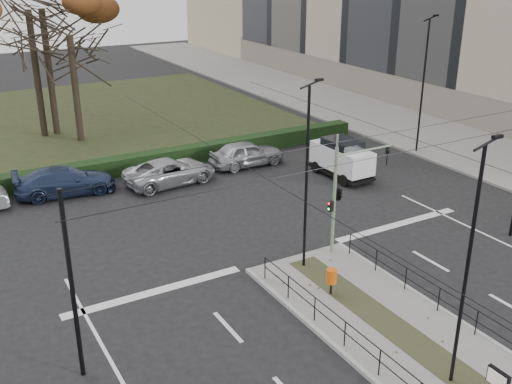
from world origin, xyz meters
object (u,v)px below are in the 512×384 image
Objects in this scene: litter_bin at (332,277)px; streetlamp_sidewalk at (423,85)px; white_van at (342,157)px; parked_car_fifth at (246,153)px; streetlamp_median_near at (468,267)px; streetlamp_median_far at (307,177)px; bare_tree_near at (70,43)px; bare_tree_center at (43,18)px; traffic_light at (340,192)px; parked_car_third at (65,181)px; parked_car_fourth at (170,171)px; rust_tree at (28,10)px.

streetlamp_sidewalk is (15.06, 11.23, 3.51)m from litter_bin.
white_van is 0.89× the size of parked_car_fifth.
streetlamp_median_near reaches higher than parked_car_fifth.
streetlamp_median_far is at bearing -135.03° from white_van.
bare_tree_near reaches higher than parked_car_fifth.
streetlamp_median_far is 0.67× the size of bare_tree_center.
traffic_light is 0.50× the size of bare_tree_near.
streetlamp_sidewalk is 0.75× the size of bare_tree_center.
bare_tree_center is at bearing -3.80° from parked_car_third.
streetlamp_median_near is 1.46× the size of parked_car_fourth.
parked_car_third is at bearing 71.89° from parked_car_fourth.
white_van reaches higher than litter_bin.
litter_bin is at bearing -151.86° from parked_car_third.
bare_tree_center reaches higher than parked_car_fifth.
bare_tree_near is at bearing 103.25° from traffic_light.
parked_car_fourth is at bearing 92.23° from streetlamp_median_near.
rust_tree reaches higher than streetlamp_median_near.
streetlamp_sidewalk is 11.63m from parked_car_fifth.
white_van is at bearing 51.51° from traffic_light.
rust_tree reaches higher than white_van.
streetlamp_median_near is 30.23m from bare_tree_near.
traffic_light reaches higher than parked_car_fourth.
streetlamp_sidewalk is 21.70m from parked_car_third.
parked_car_fourth is 15.54m from rust_tree.
traffic_light is 0.90× the size of parked_car_third.
parked_car_fifth is at bearing -53.58° from bare_tree_near.
litter_bin is at bearing 91.89° from streetlamp_median_near.
streetlamp_sidewalk reaches higher than parked_car_fourth.
white_van is (-6.84, -1.10, -3.23)m from streetlamp_sidewalk.
streetlamp_sidewalk is at bearing -93.94° from parked_car_third.
parked_car_third reaches higher than parked_car_fourth.
parked_car_third is 10.48m from parked_car_fifth.
streetlamp_median_near is at bearing -91.36° from streetlamp_median_far.
streetlamp_sidewalk is at bearing -104.79° from parked_car_fourth.
streetlamp_median_near is 33.09m from rust_tree.
streetlamp_median_far is 22.41m from bare_tree_near.
parked_car_third is at bearing 123.52° from traffic_light.
streetlamp_sidewalk is 0.90× the size of bare_tree_near.
streetlamp_median_far is (-1.94, -0.41, 1.14)m from traffic_light.
streetlamp_sidewalk reaches higher than parked_car_third.
bare_tree_near is at bearing 95.65° from streetlamp_median_near.
white_van is at bearing -52.22° from bare_tree_near.
parked_car_fifth reaches higher than parked_car_third.
traffic_light is 25.42m from bare_tree_center.
streetlamp_median_far is 25.22m from bare_tree_center.
parked_car_third is at bearing 169.35° from streetlamp_sidewalk.
litter_bin is 3.85m from streetlamp_median_far.
streetlamp_median_far is (0.19, 7.94, 0.04)m from streetlamp_median_near.
streetlamp_sidewalk is 2.08× the size of white_van.
rust_tree is at bearing 0.27° from parked_car_third.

